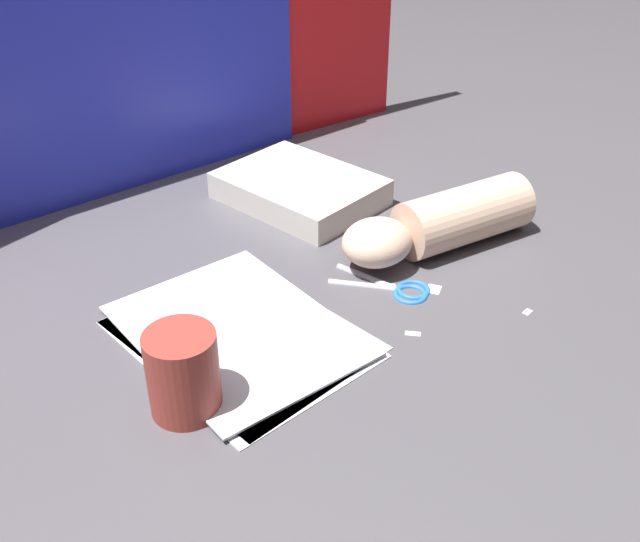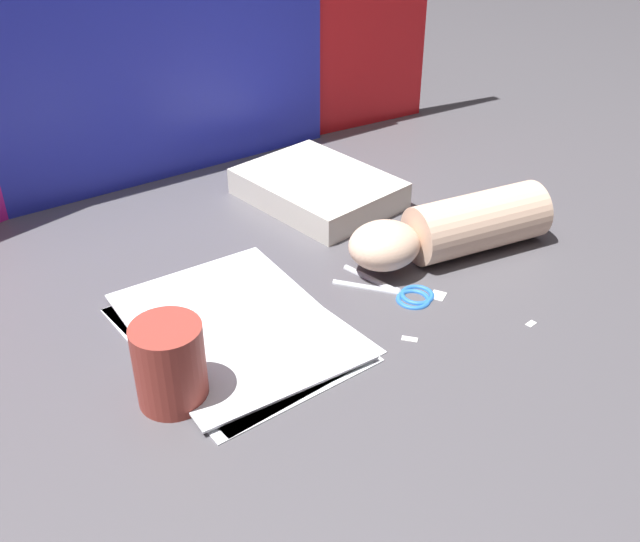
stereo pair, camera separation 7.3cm
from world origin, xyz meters
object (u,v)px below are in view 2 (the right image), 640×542
(hand_forearm, at_px, (452,228))
(mug, at_px, (170,364))
(scissors, at_px, (399,290))
(paper_stack, at_px, (236,329))
(book_closed, at_px, (318,188))

(hand_forearm, height_order, mug, mug)
(scissors, relative_size, hand_forearm, 0.46)
(scissors, height_order, hand_forearm, hand_forearm)
(paper_stack, height_order, mug, mug)
(book_closed, bearing_deg, hand_forearm, -79.36)
(paper_stack, bearing_deg, scissors, -15.53)
(paper_stack, xyz_separation_m, book_closed, (0.29, 0.21, 0.02))
(paper_stack, distance_m, scissors, 0.22)
(scissors, relative_size, mug, 1.49)
(paper_stack, relative_size, scissors, 2.18)
(book_closed, height_order, mug, mug)
(book_closed, xyz_separation_m, scissors, (-0.08, -0.27, -0.02))
(book_closed, bearing_deg, scissors, -105.79)
(paper_stack, height_order, book_closed, book_closed)
(mug, bearing_deg, book_closed, 33.86)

